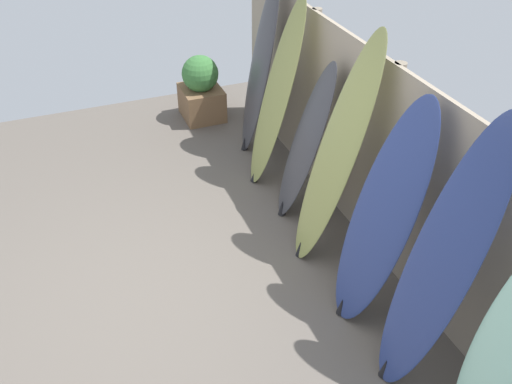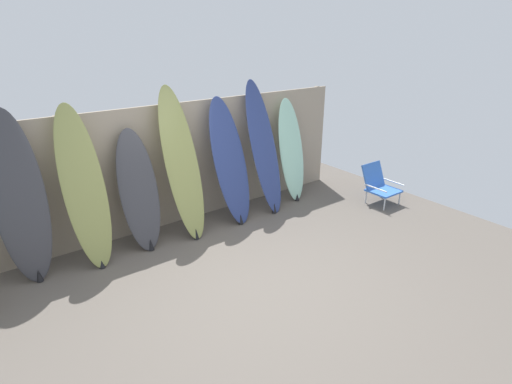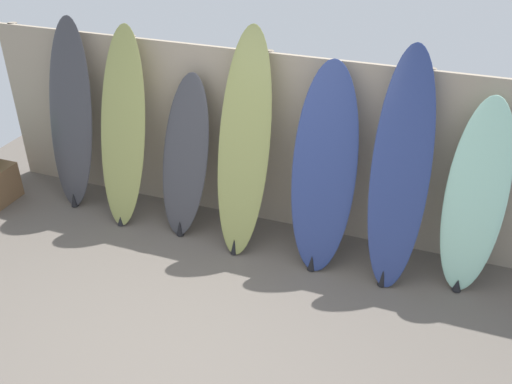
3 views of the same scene
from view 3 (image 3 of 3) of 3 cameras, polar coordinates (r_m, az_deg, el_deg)
name	(u,v)px [view 3 (image 3 of 3)]	position (r m, az deg, el deg)	size (l,w,h in m)	color
ground	(181,350)	(4.68, -7.47, -15.37)	(7.68, 7.68, 0.00)	#5B544C
fence_back	(266,141)	(5.65, 1.05, 5.08)	(6.08, 0.11, 1.80)	gray
surfboard_charcoal_0	(71,117)	(6.28, -18.04, 7.13)	(0.59, 0.49, 2.00)	#38383D
surfboard_olive_1	(123,131)	(5.85, -13.18, 6.00)	(0.51, 0.59, 1.98)	olive
surfboard_charcoal_2	(185,158)	(5.63, -7.11, 3.37)	(0.55, 0.57, 1.59)	#38383D
surfboard_olive_3	(244,147)	(5.26, -1.23, 4.53)	(0.53, 0.70, 2.08)	olive
surfboard_navy_4	(324,171)	(5.10, 6.81, 2.08)	(0.65, 0.68, 1.87)	navy
surfboard_navy_5	(400,173)	(5.00, 14.23, 1.82)	(0.57, 0.73, 2.05)	navy
surfboard_seafoam_6	(475,199)	(5.13, 21.09, -0.66)	(0.51, 0.47, 1.72)	#9ED6BC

